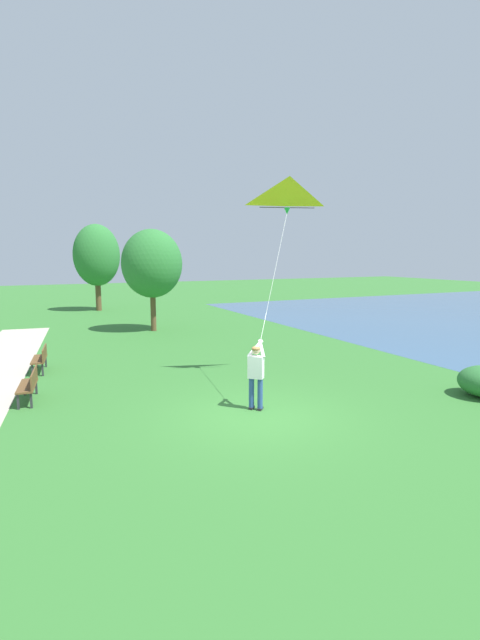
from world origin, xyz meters
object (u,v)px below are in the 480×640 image
object	(u,v)px
flying_kite	(289,195)
tree_treeline_center	(152,264)
park_bench_far_walkway	(41,357)
tree_lakeside_near	(97,255)
person_kite_flyer	(256,371)
park_bench_near_walkway	(30,383)

from	to	relation	value
flying_kite	tree_treeline_center	distance (m)	12.03
park_bench_far_walkway	tree_treeline_center	xyz separation A→B (m)	(5.86, 7.05, 3.13)
tree_treeline_center	tree_lakeside_near	xyz separation A→B (m)	(-1.35, 10.90, 0.45)
person_kite_flyer	tree_treeline_center	xyz separation A→B (m)	(0.82, 13.85, 2.59)
park_bench_far_walkway	tree_treeline_center	bearing A→B (deg)	50.24
park_bench_far_walkway	tree_lakeside_near	xyz separation A→B (m)	(4.52, 17.95, 3.57)
person_kite_flyer	flying_kite	bearing A→B (deg)	43.66
person_kite_flyer	park_bench_far_walkway	world-z (taller)	person_kite_flyer
park_bench_near_walkway	person_kite_flyer	bearing A→B (deg)	-31.42
person_kite_flyer	flying_kite	world-z (taller)	flying_kite
flying_kite	tree_lakeside_near	size ratio (longest dim) A/B	0.74
flying_kite	park_bench_near_walkway	distance (m)	9.48
park_bench_near_walkway	park_bench_far_walkway	world-z (taller)	same
tree_treeline_center	park_bench_far_walkway	bearing A→B (deg)	-129.76
park_bench_far_walkway	park_bench_near_walkway	bearing A→B (deg)	-96.55
park_bench_far_walkway	tree_lakeside_near	size ratio (longest dim) A/B	0.24
flying_kite	park_bench_far_walkway	distance (m)	10.21
park_bench_near_walkway	park_bench_far_walkway	bearing A→B (deg)	83.45
tree_lakeside_near	park_bench_near_walkway	bearing A→B (deg)	-102.93
park_bench_far_walkway	tree_treeline_center	distance (m)	9.69
tree_treeline_center	park_bench_near_walkway	bearing A→B (deg)	-120.76
park_bench_near_walkway	tree_lakeside_near	world-z (taller)	tree_lakeside_near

